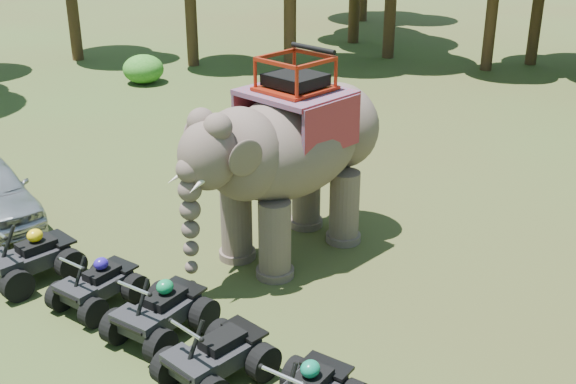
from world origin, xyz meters
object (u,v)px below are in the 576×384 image
Objects in this scene: atv_2 at (160,304)px; atv_3 at (216,347)px; atv_1 at (97,278)px; elephant at (292,156)px; atv_0 at (30,250)px.

atv_3 is (1.71, -0.31, -0.01)m from atv_2.
atv_1 is 3.48m from atv_3.
atv_1 is at bearing -179.00° from atv_3.
elephant reaches higher than atv_0.
atv_3 reaches higher than atv_1.
elephant is 4.82m from atv_1.
atv_1 is 0.90× the size of atv_2.
elephant is at bearing 118.67° from atv_3.
atv_0 is at bearing 179.89° from atv_2.
elephant reaches higher than atv_3.
atv_0 is 5.39m from atv_3.
atv_1 is 1.77m from atv_2.
atv_0 is 1.93m from atv_1.
atv_2 is (0.27, -4.21, -1.59)m from elephant.
atv_1 is at bearing 12.65° from atv_0.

